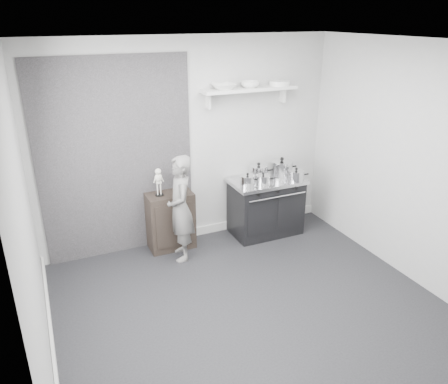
{
  "coord_description": "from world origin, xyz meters",
  "views": [
    {
      "loc": [
        -1.83,
        -3.42,
        2.92
      ],
      "look_at": [
        0.12,
        0.95,
        0.96
      ],
      "focal_mm": 35.0,
      "sensor_mm": 36.0,
      "label": 1
    }
  ],
  "objects": [
    {
      "name": "pot_back_right",
      "position": [
        1.28,
        1.56,
        0.91
      ],
      "size": [
        0.4,
        0.31,
        0.26
      ],
      "color": "silver",
      "rests_on": "stove"
    },
    {
      "name": "side_cabinet",
      "position": [
        -0.36,
        1.61,
        0.39
      ],
      "size": [
        0.6,
        0.35,
        0.77
      ],
      "primitive_type": "cube",
      "color": "black",
      "rests_on": "ground"
    },
    {
      "name": "pot_front_left",
      "position": [
        0.66,
        1.39,
        0.88
      ],
      "size": [
        0.29,
        0.2,
        0.17
      ],
      "color": "silver",
      "rests_on": "stove"
    },
    {
      "name": "skeleton_torso",
      "position": [
        -0.21,
        1.61,
        0.95
      ],
      "size": [
        0.1,
        0.06,
        0.35
      ],
      "primitive_type": null,
      "color": "silver",
      "rests_on": "side_cabinet"
    },
    {
      "name": "ground",
      "position": [
        0.0,
        0.0,
        0.0
      ],
      "size": [
        4.0,
        4.0,
        0.0
      ],
      "primitive_type": "plane",
      "color": "black",
      "rests_on": "ground"
    },
    {
      "name": "bowl_small",
      "position": [
        0.81,
        1.67,
        2.08
      ],
      "size": [
        0.25,
        0.25,
        0.08
      ],
      "primitive_type": "imported",
      "color": "white",
      "rests_on": "wall_shelf"
    },
    {
      "name": "child",
      "position": [
        -0.32,
        1.3,
        0.68
      ],
      "size": [
        0.41,
        0.55,
        1.37
      ],
      "primitive_type": "imported",
      "rotation": [
        0.0,
        0.0,
        -1.74
      ],
      "color": "slate",
      "rests_on": "ground"
    },
    {
      "name": "skeleton_full",
      "position": [
        -0.49,
        1.61,
        0.98
      ],
      "size": [
        0.12,
        0.07,
        0.41
      ],
      "primitive_type": null,
      "color": "silver",
      "rests_on": "side_cabinet"
    },
    {
      "name": "stove",
      "position": [
        1.0,
        1.48,
        0.41
      ],
      "size": [
        1.01,
        0.63,
        0.81
      ],
      "color": "black",
      "rests_on": "ground"
    },
    {
      "name": "plate_stack",
      "position": [
        1.25,
        1.67,
        2.07
      ],
      "size": [
        0.27,
        0.27,
        0.06
      ],
      "primitive_type": "cylinder",
      "color": "white",
      "rests_on": "wall_shelf"
    },
    {
      "name": "wall_shelf",
      "position": [
        0.8,
        1.68,
        2.01
      ],
      "size": [
        1.3,
        0.26,
        0.24
      ],
      "color": "silver",
      "rests_on": "room_shell"
    },
    {
      "name": "pot_back_left",
      "position": [
        0.94,
        1.6,
        0.9
      ],
      "size": [
        0.34,
        0.26,
        0.21
      ],
      "color": "silver",
      "rests_on": "stove"
    },
    {
      "name": "pot_front_center",
      "position": [
        0.87,
        1.35,
        0.87
      ],
      "size": [
        0.28,
        0.19,
        0.16
      ],
      "color": "silver",
      "rests_on": "stove"
    },
    {
      "name": "bowl_large",
      "position": [
        0.43,
        1.67,
        2.08
      ],
      "size": [
        0.3,
        0.3,
        0.07
      ],
      "primitive_type": "imported",
      "color": "white",
      "rests_on": "wall_shelf"
    },
    {
      "name": "pot_front_right",
      "position": [
        1.34,
        1.28,
        0.88
      ],
      "size": [
        0.31,
        0.23,
        0.19
      ],
      "color": "silver",
      "rests_on": "stove"
    },
    {
      "name": "room_shell",
      "position": [
        -0.09,
        0.15,
        1.64
      ],
      "size": [
        4.02,
        3.62,
        2.71
      ],
      "color": "#AAAAA8",
      "rests_on": "ground"
    }
  ]
}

